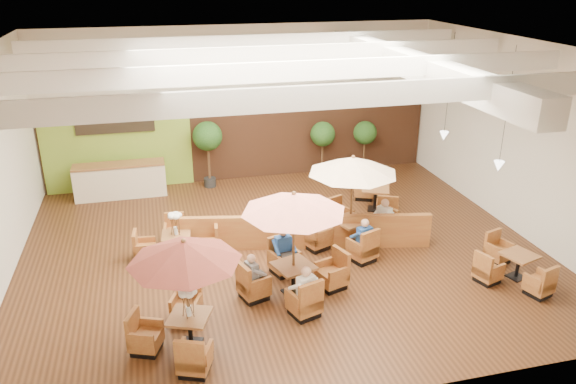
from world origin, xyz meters
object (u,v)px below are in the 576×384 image
object	(u,v)px
topiary_1	(323,136)
topiary_2	(365,135)
diner_2	(253,271)
diner_4	(383,216)
booth_divider	(304,232)
table_4	(509,268)
table_5	(375,199)
diner_0	(305,286)
table_3	(177,243)
diner_3	(363,235)
service_counter	(120,180)
topiary_0	(208,139)
table_1	(294,225)
diner_1	(284,247)
table_0	(183,271)
table_2	(352,185)

from	to	relation	value
topiary_1	topiary_2	xyz separation A→B (m)	(1.65, 0.00, -0.06)
diner_2	diner_4	size ratio (longest dim) A/B	0.88
booth_divider	table_4	world-z (taller)	booth_divider
table_5	diner_0	xyz separation A→B (m)	(-3.81, -5.15, 0.40)
table_3	diner_4	distance (m)	5.77
diner_2	table_4	bearing A→B (deg)	64.18
diner_3	diner_0	bearing A→B (deg)	-152.33
service_counter	topiary_0	size ratio (longest dim) A/B	1.26
table_1	table_4	xyz separation A→B (m)	(5.41, -0.69, -1.49)
diner_1	diner_3	distance (m)	2.18
service_counter	table_0	bearing A→B (deg)	-80.10
booth_divider	diner_0	size ratio (longest dim) A/B	8.78
table_1	diner_0	world-z (taller)	table_1
table_4	diner_3	xyz separation A→B (m)	(-3.23, 1.78, 0.44)
table_1	table_5	distance (m)	5.83
table_4	table_5	world-z (taller)	table_5
table_2	diner_1	size ratio (longest dim) A/B	3.44
table_5	booth_divider	bearing A→B (deg)	-122.40
service_counter	table_2	bearing A→B (deg)	-39.77
topiary_1	topiary_2	size ratio (longest dim) A/B	1.04
booth_divider	table_0	distance (m)	5.16
table_0	topiary_0	size ratio (longest dim) A/B	1.08
table_3	diner_3	xyz separation A→B (m)	(4.77, -1.45, 0.34)
table_4	topiary_2	distance (m)	8.33
table_3	topiary_0	distance (m)	5.38
service_counter	diner_3	world-z (taller)	diner_3
table_0	diner_3	distance (m)	5.51
diner_3	service_counter	bearing A→B (deg)	119.77
booth_divider	diner_3	size ratio (longest dim) A/B	9.05
table_3	diner_2	bearing A→B (deg)	-52.14
table_5	table_4	bearing A→B (deg)	-48.39
diner_4	diner_1	bearing A→B (deg)	82.99
table_1	topiary_2	xyz separation A→B (m)	(4.71, 7.53, -0.30)
diner_1	diner_4	size ratio (longest dim) A/B	0.99
table_4	topiary_0	xyz separation A→B (m)	(-6.52, 8.22, 1.46)
table_1	table_3	world-z (taller)	table_1
diner_0	table_4	bearing A→B (deg)	-18.99
booth_divider	diner_0	xyz separation A→B (m)	(-0.86, -3.15, 0.27)
table_1	diner_2	bearing A→B (deg)	161.63
table_0	table_2	distance (m)	5.92
booth_divider	table_1	world-z (taller)	table_1
table_2	table_0	bearing A→B (deg)	-166.72
table_3	topiary_2	size ratio (longest dim) A/B	1.14
table_3	table_2	bearing A→B (deg)	-0.42
table_4	topiary_2	xyz separation A→B (m)	(-0.70, 8.22, 1.19)
booth_divider	topiary_1	bearing A→B (deg)	79.72
table_2	diner_3	bearing A→B (deg)	-112.52
topiary_2	diner_1	bearing A→B (deg)	-125.67
booth_divider	diner_4	size ratio (longest dim) A/B	8.66
topiary_2	diner_1	distance (m)	8.11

